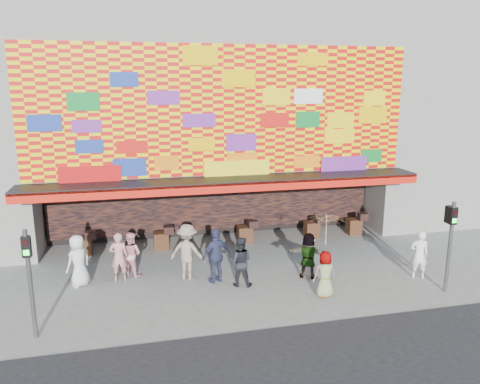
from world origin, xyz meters
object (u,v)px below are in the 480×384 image
(ped_b, at_px, (119,257))
(signal_left, at_px, (29,272))
(ped_c, at_px, (240,261))
(ped_i, at_px, (131,254))
(ped_e, at_px, (216,256))
(ped_f, at_px, (308,255))
(ped_a, at_px, (78,261))
(ped_g, at_px, (325,274))
(parasol, at_px, (327,230))
(ped_h, at_px, (419,254))
(signal_right, at_px, (451,237))
(ped_d, at_px, (187,252))

(ped_b, bearing_deg, signal_left, 59.94)
(ped_c, bearing_deg, ped_i, -8.76)
(ped_e, xyz_separation_m, ped_f, (3.16, -0.35, -0.13))
(ped_c, bearing_deg, ped_e, -16.04)
(ped_a, xyz_separation_m, ped_g, (7.61, -2.60, -0.13))
(ped_f, height_order, parasol, parasol)
(ped_f, bearing_deg, parasol, 118.01)
(ped_h, bearing_deg, signal_right, 119.69)
(ped_b, xyz_separation_m, ped_i, (0.40, 0.37, -0.07))
(ped_c, distance_m, ped_g, 2.79)
(signal_right, xyz_separation_m, ped_d, (-8.00, 2.93, -0.89))
(signal_right, height_order, parasol, signal_right)
(signal_right, distance_m, parasol, 4.02)
(ped_d, distance_m, ped_f, 4.15)
(ped_g, xyz_separation_m, parasol, (0.00, 0.00, 1.45))
(signal_right, height_order, ped_b, signal_right)
(ped_a, bearing_deg, signal_right, 121.61)
(ped_g, bearing_deg, ped_i, -26.99)
(ped_i, distance_m, parasol, 6.82)
(parasol, bearing_deg, ped_i, 152.43)
(ped_f, bearing_deg, ped_a, 21.21)
(ped_b, distance_m, ped_c, 4.12)
(ped_a, height_order, ped_c, ped_a)
(ped_b, height_order, ped_i, ped_b)
(ped_c, relative_size, ped_f, 1.05)
(ped_g, bearing_deg, ped_f, -90.66)
(ped_h, bearing_deg, parasol, 27.93)
(ped_b, distance_m, parasol, 7.01)
(ped_b, bearing_deg, ped_g, 159.43)
(parasol, bearing_deg, ped_f, 88.76)
(ped_d, distance_m, ped_g, 4.68)
(ped_c, height_order, ped_e, ped_e)
(ped_e, distance_m, ped_h, 6.97)
(ped_a, distance_m, parasol, 8.15)
(signal_left, height_order, ped_d, signal_left)
(ped_c, height_order, ped_d, ped_d)
(signal_left, height_order, ped_f, signal_left)
(ped_h, relative_size, parasol, 0.87)
(ped_c, height_order, parasol, parasol)
(ped_c, bearing_deg, ped_g, 166.55)
(ped_d, relative_size, ped_f, 1.21)
(signal_left, xyz_separation_m, ped_d, (4.40, 2.93, -0.89))
(ped_d, bearing_deg, signal_right, -171.59)
(ped_a, xyz_separation_m, ped_d, (3.58, -0.23, 0.09))
(ped_f, relative_size, parasol, 0.82)
(ped_c, relative_size, ped_g, 1.13)
(signal_left, xyz_separation_m, ped_i, (2.52, 3.65, -1.07))
(ped_d, bearing_deg, ped_f, -163.27)
(signal_left, distance_m, ped_i, 4.56)
(ped_c, xyz_separation_m, ped_h, (6.14, -0.78, 0.01))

